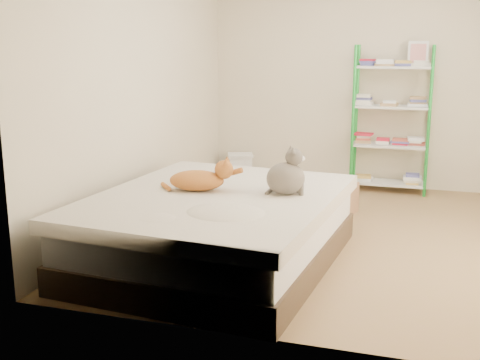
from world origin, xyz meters
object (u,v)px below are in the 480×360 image
at_px(shelf_unit, 392,118).
at_px(white_bin, 240,167).
at_px(grey_cat, 286,171).
at_px(bed, 217,229).
at_px(orange_cat, 197,178).
at_px(cardboard_box, 332,197).

distance_m(shelf_unit, white_bin, 1.95).
relative_size(grey_cat, shelf_unit, 0.21).
bearing_deg(grey_cat, bed, 83.03).
bearing_deg(bed, orange_cat, 164.68).
bearing_deg(white_bin, cardboard_box, -39.52).
height_order(bed, orange_cat, orange_cat).
relative_size(bed, orange_cat, 4.53).
xyz_separation_m(grey_cat, cardboard_box, (0.13, 1.57, -0.59)).
distance_m(orange_cat, grey_cat, 0.72).
relative_size(orange_cat, grey_cat, 1.41).
bearing_deg(grey_cat, white_bin, -0.01).
height_order(orange_cat, cardboard_box, orange_cat).
distance_m(bed, shelf_unit, 3.14).
relative_size(shelf_unit, white_bin, 4.55).
distance_m(grey_cat, cardboard_box, 1.69).
xyz_separation_m(shelf_unit, white_bin, (-1.83, -0.03, -0.69)).
bearing_deg(bed, grey_cat, 21.97).
relative_size(orange_cat, white_bin, 1.35).
bearing_deg(cardboard_box, orange_cat, -100.41).
relative_size(cardboard_box, white_bin, 1.40).
relative_size(grey_cat, white_bin, 0.96).
distance_m(orange_cat, white_bin, 2.84).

